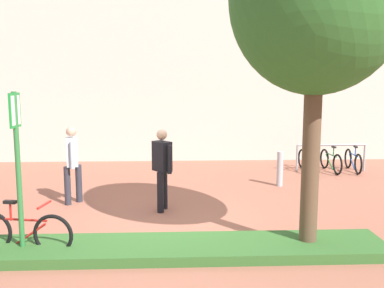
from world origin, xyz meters
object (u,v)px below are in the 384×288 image
object	(u,v)px
bike_rack_cluster	(331,160)
person_suited_dark	(162,165)
person_shirt_blue	(72,160)
parking_sign_post	(17,151)
bike_at_sign	(23,232)
bollard_steel	(280,169)

from	to	relation	value
bike_rack_cluster	person_suited_dark	bearing A→B (deg)	-142.65
person_suited_dark	person_shirt_blue	xyz separation A→B (m)	(-1.99, 0.64, 0.00)
person_suited_dark	parking_sign_post	bearing A→B (deg)	-132.46
bike_at_sign	person_suited_dark	size ratio (longest dim) A/B	0.97
bollard_steel	person_suited_dark	size ratio (longest dim) A/B	0.52
bike_rack_cluster	person_shirt_blue	distance (m)	7.62
person_suited_dark	bollard_steel	bearing A→B (deg)	34.22
parking_sign_post	bollard_steel	bearing A→B (deg)	40.43
parking_sign_post	person_suited_dark	world-z (taller)	parking_sign_post
bollard_steel	person_suited_dark	world-z (taller)	person_suited_dark
parking_sign_post	bollard_steel	xyz separation A→B (m)	(5.11, 4.35, -1.22)
person_suited_dark	person_shirt_blue	size ratio (longest dim) A/B	1.00
parking_sign_post	bike_rack_cluster	bearing A→B (deg)	40.77
bike_rack_cluster	bollard_steel	size ratio (longest dim) A/B	2.34
person_shirt_blue	parking_sign_post	bearing A→B (deg)	-92.69
parking_sign_post	bike_at_sign	distance (m)	1.33
bike_at_sign	person_shirt_blue	bearing A→B (deg)	86.61
parking_sign_post	bike_at_sign	world-z (taller)	parking_sign_post
bike_rack_cluster	person_shirt_blue	bearing A→B (deg)	-155.72
bike_rack_cluster	bollard_steel	distance (m)	2.62
bollard_steel	person_suited_dark	xyz separation A→B (m)	(-2.98, -2.03, 0.53)
bike_rack_cluster	person_shirt_blue	size ratio (longest dim) A/B	1.23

